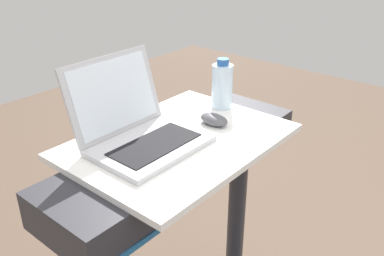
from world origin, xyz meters
TOP-DOWN VIEW (x-y plane):
  - desk_board at (0.00, 0.70)m, footprint 0.65×0.47m
  - laptop at (-0.10, 0.77)m, footprint 0.32×0.30m
  - computer_mouse at (0.14, 0.68)m, footprint 0.06×0.10m
  - water_bottle at (0.27, 0.75)m, footprint 0.07×0.07m

SIDE VIEW (x-z plane):
  - desk_board at x=0.00m, z-range 1.07..1.09m
  - computer_mouse at x=0.14m, z-range 1.09..1.12m
  - laptop at x=-0.10m, z-range 1.02..1.26m
  - water_bottle at x=0.27m, z-range 1.08..1.26m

